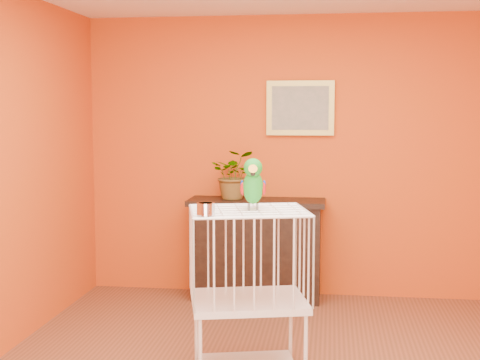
# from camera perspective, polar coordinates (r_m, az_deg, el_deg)

# --- Properties ---
(room_shell) EXTENTS (4.50, 4.50, 4.50)m
(room_shell) POSITION_cam_1_polar(r_m,az_deg,el_deg) (3.97, 3.66, 3.84)
(room_shell) COLOR #C44112
(room_shell) RESTS_ON ground
(console_cabinet) EXTENTS (1.24, 0.45, 0.92)m
(console_cabinet) POSITION_cam_1_polar(r_m,az_deg,el_deg) (6.16, 1.40, -5.91)
(console_cabinet) COLOR black
(console_cabinet) RESTS_ON ground
(potted_plant) EXTENTS (0.45, 0.49, 0.35)m
(potted_plant) POSITION_cam_1_polar(r_m,az_deg,el_deg) (6.11, -0.46, 0.02)
(potted_plant) COLOR #26722D
(potted_plant) RESTS_ON console_cabinet
(framed_picture) EXTENTS (0.62, 0.04, 0.50)m
(framed_picture) POSITION_cam_1_polar(r_m,az_deg,el_deg) (6.18, 5.16, 6.14)
(framed_picture) COLOR #AF963E
(framed_picture) RESTS_ON room_shell
(birdcage) EXTENTS (0.83, 0.71, 1.11)m
(birdcage) POSITION_cam_1_polar(r_m,az_deg,el_deg) (4.31, 0.72, -9.58)
(birdcage) COLOR silver
(birdcage) RESTS_ON ground
(feed_cup) EXTENTS (0.11, 0.11, 0.07)m
(feed_cup) POSITION_cam_1_polar(r_m,az_deg,el_deg) (3.95, -2.94, -2.49)
(feed_cup) COLOR silver
(feed_cup) RESTS_ON birdcage
(parrot) EXTENTS (0.17, 0.30, 0.33)m
(parrot) POSITION_cam_1_polar(r_m,az_deg,el_deg) (4.16, 1.12, -0.31)
(parrot) COLOR #59544C
(parrot) RESTS_ON birdcage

